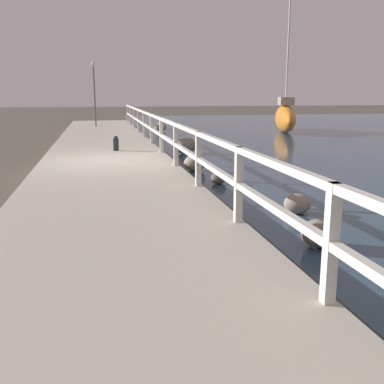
% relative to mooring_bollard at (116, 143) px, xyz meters
% --- Properties ---
extents(ground_plane, '(120.00, 120.00, 0.00)m').
position_rel_mooring_bollard_xyz_m(ground_plane, '(-0.32, -2.02, -0.56)').
color(ground_plane, '#4C473D').
extents(dock_walkway, '(3.45, 36.00, 0.34)m').
position_rel_mooring_bollard_xyz_m(dock_walkway, '(-0.32, -2.02, -0.39)').
color(dock_walkway, '#B2AD9E').
rests_on(dock_walkway, ground).
extents(railing, '(0.10, 32.50, 1.03)m').
position_rel_mooring_bollard_xyz_m(railing, '(1.31, -2.02, 0.47)').
color(railing, silver).
rests_on(railing, dock_walkway).
extents(boulder_downstream, '(0.76, 0.68, 0.57)m').
position_rel_mooring_bollard_xyz_m(boulder_downstream, '(2.44, 1.35, -0.28)').
color(boulder_downstream, slate).
rests_on(boulder_downstream, ground).
extents(boulder_water_edge, '(0.59, 0.53, 0.44)m').
position_rel_mooring_bollard_xyz_m(boulder_water_edge, '(1.99, -2.26, -0.34)').
color(boulder_water_edge, gray).
rests_on(boulder_water_edge, ground).
extents(boulder_far_strip, '(0.67, 0.60, 0.50)m').
position_rel_mooring_bollard_xyz_m(boulder_far_strip, '(2.84, 10.57, -0.31)').
color(boulder_far_strip, gray).
rests_on(boulder_far_strip, ground).
extents(boulder_upstream, '(0.48, 0.43, 0.36)m').
position_rel_mooring_bollard_xyz_m(boulder_upstream, '(2.83, -6.89, -0.38)').
color(boulder_upstream, gray).
rests_on(boulder_upstream, ground).
extents(boulder_mid_strip, '(0.36, 0.33, 0.27)m').
position_rel_mooring_bollard_xyz_m(boulder_mid_strip, '(2.17, -4.06, -0.43)').
color(boulder_mid_strip, '#666056').
rests_on(boulder_mid_strip, ground).
extents(boulder_near_dock, '(0.53, 0.47, 0.40)m').
position_rel_mooring_bollard_xyz_m(boulder_near_dock, '(2.38, -8.58, -0.36)').
color(boulder_near_dock, slate).
rests_on(boulder_near_dock, ground).
extents(mooring_bollard, '(0.17, 0.17, 0.45)m').
position_rel_mooring_bollard_xyz_m(mooring_bollard, '(0.00, 0.00, 0.00)').
color(mooring_bollard, black).
rests_on(mooring_bollard, dock_walkway).
extents(dock_lamp, '(0.24, 0.24, 3.31)m').
position_rel_mooring_bollard_xyz_m(dock_lamp, '(-0.61, 10.51, 2.12)').
color(dock_lamp, '#514C47').
rests_on(dock_lamp, dock_walkway).
extents(sailboat_orange, '(2.68, 5.58, 7.73)m').
position_rel_mooring_bollard_xyz_m(sailboat_orange, '(9.44, 9.08, 0.26)').
color(sailboat_orange, orange).
rests_on(sailboat_orange, water_surface).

